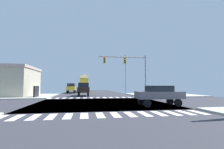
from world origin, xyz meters
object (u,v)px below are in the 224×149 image
suv_crossing_1 (71,87)px  sedan_leading_3 (159,94)px  pickup_trailing_1 (84,89)px  traffic_signal_mast (128,65)px  suv_middle_2 (84,87)px  street_lamp (125,70)px  box_truck_nearside_1 (84,83)px

suv_crossing_1 → sedan_leading_3: size_ratio=1.07×
suv_crossing_1 → pickup_trailing_1: (3.00, -10.89, -0.10)m
traffic_signal_mast → suv_middle_2: 28.95m
traffic_signal_mast → street_lamp: size_ratio=0.82×
suv_crossing_1 → suv_middle_2: 12.88m
traffic_signal_mast → sedan_leading_3: size_ratio=1.79×
traffic_signal_mast → pickup_trailing_1: (-6.94, 4.46, -3.75)m
traffic_signal_mast → pickup_trailing_1: bearing=147.3°
sedan_leading_3 → pickup_trailing_1: size_ratio=0.84×
suv_crossing_1 → pickup_trailing_1: size_ratio=0.90×
pickup_trailing_1 → traffic_signal_mast: bearing=147.3°
suv_crossing_1 → box_truck_nearside_1: bearing=-119.5°
sedan_leading_3 → suv_crossing_1: bearing=21.2°
suv_crossing_1 → sedan_leading_3: suv_crossing_1 is taller
street_lamp → suv_crossing_1: bearing=173.4°
street_lamp → sedan_leading_3: bearing=-96.3°
pickup_trailing_1 → suv_middle_2: bearing=-90.0°
suv_middle_2 → street_lamp: bearing=125.0°
street_lamp → box_truck_nearside_1: street_lamp is taller
street_lamp → suv_crossing_1: street_lamp is taller
sedan_leading_3 → box_truck_nearside_1: bearing=12.8°
traffic_signal_mast → suv_crossing_1: (-9.94, 15.35, -3.65)m
suv_crossing_1 → pickup_trailing_1: bearing=105.4°
traffic_signal_mast → suv_crossing_1: traffic_signal_mast is taller
pickup_trailing_1 → suv_middle_2: pickup_trailing_1 is taller
box_truck_nearside_1 → suv_crossing_1: box_truck_nearside_1 is taller
street_lamp → traffic_signal_mast: bearing=-101.7°
suv_middle_2 → sedan_leading_3: bearing=100.4°
pickup_trailing_1 → sedan_leading_3: bearing=115.1°
traffic_signal_mast → pickup_trailing_1: 9.06m
sedan_leading_3 → suv_middle_2: size_ratio=0.93×
street_lamp → box_truck_nearside_1: (-9.81, 6.80, -2.96)m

